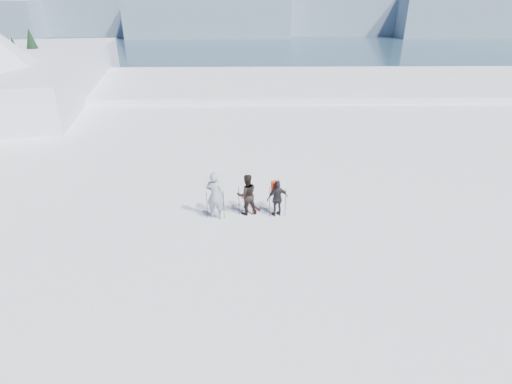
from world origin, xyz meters
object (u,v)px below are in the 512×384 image
skier_dark (247,195)px  skis_loose (247,202)px  skier_pack (277,198)px  skier_grey (215,195)px

skier_dark → skis_loose: bearing=-105.7°
skier_dark → skis_loose: (0.02, 0.94, -0.84)m
skier_dark → skier_pack: bearing=157.3°
skier_grey → skis_loose: 2.01m
skier_pack → skis_loose: bearing=-60.3°
skier_dark → skis_loose: 1.26m
skier_dark → skier_pack: (1.21, -0.17, -0.10)m
skier_pack → skis_loose: size_ratio=0.88×
skier_grey → skier_pack: skier_grey is taller
skier_dark → skier_pack: size_ratio=1.13×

